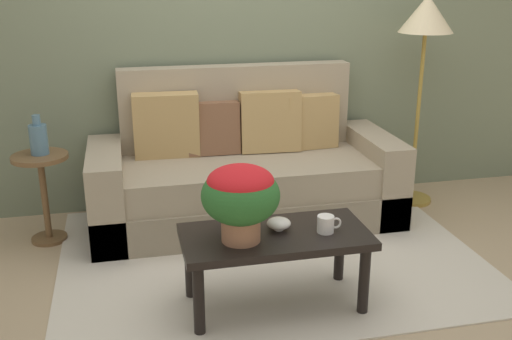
# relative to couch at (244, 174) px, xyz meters

# --- Properties ---
(ground_plane) EXTENTS (14.00, 14.00, 0.00)m
(ground_plane) POSITION_rel_couch_xyz_m (0.03, -0.74, -0.35)
(ground_plane) COLOR tan
(wall_back) EXTENTS (6.40, 0.12, 2.67)m
(wall_back) POSITION_rel_couch_xyz_m (0.03, 0.46, 0.99)
(wall_back) COLOR slate
(wall_back) RESTS_ON ground
(area_rug) EXTENTS (2.63, 1.98, 0.01)m
(area_rug) POSITION_rel_couch_xyz_m (0.03, -0.64, -0.34)
(area_rug) COLOR beige
(area_rug) RESTS_ON ground
(couch) EXTENTS (2.17, 0.86, 1.09)m
(couch) POSITION_rel_couch_xyz_m (0.00, 0.00, 0.00)
(couch) COLOR gray
(couch) RESTS_ON ground
(coffee_table) EXTENTS (1.00, 0.49, 0.43)m
(coffee_table) POSITION_rel_couch_xyz_m (-0.08, -1.21, 0.02)
(coffee_table) COLOR black
(coffee_table) RESTS_ON ground
(side_table) EXTENTS (0.36, 0.36, 0.61)m
(side_table) POSITION_rel_couch_xyz_m (-1.37, -0.07, 0.07)
(side_table) COLOR brown
(side_table) RESTS_ON ground
(floor_lamp) EXTENTS (0.40, 0.40, 1.58)m
(floor_lamp) POSITION_rel_couch_xyz_m (1.36, 0.05, 0.99)
(floor_lamp) COLOR olive
(floor_lamp) RESTS_ON ground
(potted_plant) EXTENTS (0.40, 0.40, 0.40)m
(potted_plant) POSITION_rel_couch_xyz_m (-0.28, -1.26, 0.34)
(potted_plant) COLOR #A36B4C
(potted_plant) RESTS_ON coffee_table
(coffee_mug) EXTENTS (0.13, 0.09, 0.09)m
(coffee_mug) POSITION_rel_couch_xyz_m (0.18, -1.26, 0.13)
(coffee_mug) COLOR white
(coffee_mug) RESTS_ON coffee_table
(snack_bowl) EXTENTS (0.13, 0.13, 0.07)m
(snack_bowl) POSITION_rel_couch_xyz_m (-0.05, -1.17, 0.13)
(snack_bowl) COLOR silver
(snack_bowl) RESTS_ON coffee_table
(table_vase) EXTENTS (0.11, 0.11, 0.26)m
(table_vase) POSITION_rel_couch_xyz_m (-1.37, -0.05, 0.37)
(table_vase) COLOR slate
(table_vase) RESTS_ON side_table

